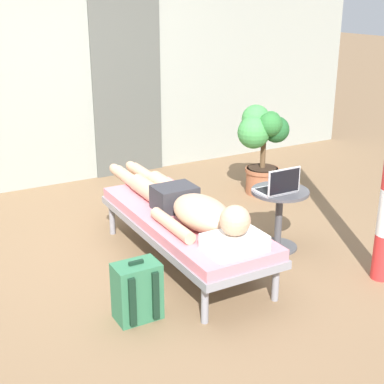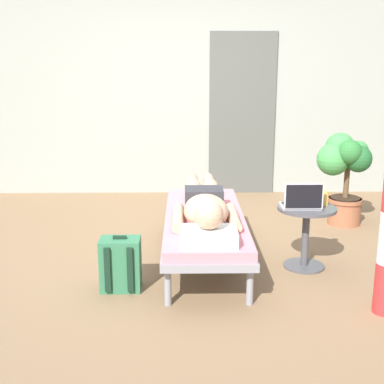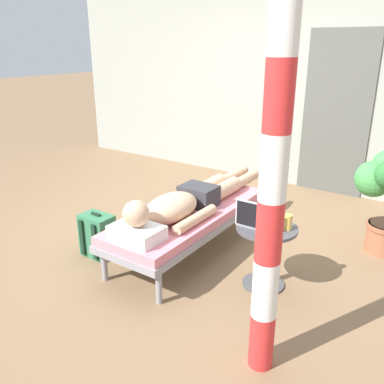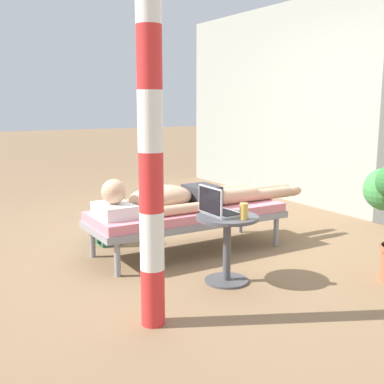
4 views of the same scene
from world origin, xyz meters
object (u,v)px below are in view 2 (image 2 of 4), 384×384
Objects in this scene: potted_plant at (344,167)px; lounge_chair at (204,223)px; laptop at (302,202)px; side_table at (306,226)px; backpack at (121,264)px; drink_glass at (324,198)px; person_reclining at (205,205)px.

lounge_chair is at bearing -145.35° from potted_plant.
lounge_chair is 1.83m from potted_plant.
potted_plant is (0.72, 1.22, 0.03)m from laptop.
backpack is (-1.48, -0.40, -0.16)m from side_table.
side_table is 1.54m from backpack.
laptop is 0.23m from drink_glass.
side_table is at bearing 15.24° from backpack.
laptop is 1.42m from potted_plant.
person_reclining is at bearing 168.79° from laptop.
drink_glass is (0.98, -0.06, 0.07)m from person_reclining.
backpack reaches higher than lounge_chair.
potted_plant reaches higher than backpack.
side_table is (0.83, -0.10, -0.16)m from person_reclining.
drink_glass reaches higher than side_table.
lounge_chair is 0.84m from side_table.
side_table is 4.31× the size of drink_glass.
side_table is 0.24m from laptop.
drink_glass is at bearing 23.88° from laptop.
backpack is at bearing -140.10° from lounge_chair.
person_reclining is at bearing -90.00° from lounge_chair.
drink_glass is 0.29× the size of backpack.
drink_glass is at bearing 15.54° from side_table.
backpack is (-0.65, -0.51, -0.32)m from person_reclining.
potted_plant is (1.49, 1.07, 0.10)m from person_reclining.
backpack is (-0.65, -0.54, -0.15)m from lounge_chair.
drink_glass is (0.15, 0.04, 0.23)m from side_table.
potted_plant is at bearing 35.63° from person_reclining.
lounge_chair is at bearing 174.29° from drink_glass.
side_table reaches higher than backpack.
potted_plant is at bearing 59.57° from laptop.
lounge_chair is 0.86m from backpack.
person_reclining is 0.79m from laptop.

